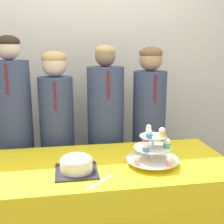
% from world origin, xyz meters
% --- Properties ---
extents(wall_back, '(9.00, 0.06, 2.70)m').
position_xyz_m(wall_back, '(0.00, 1.44, 1.35)').
color(wall_back, beige).
rests_on(wall_back, ground_plane).
extents(table, '(1.73, 0.74, 0.74)m').
position_xyz_m(table, '(0.00, 0.37, 0.37)').
color(table, yellow).
rests_on(table, ground_plane).
extents(round_cake, '(0.25, 0.25, 0.11)m').
position_xyz_m(round_cake, '(-0.15, 0.26, 0.79)').
color(round_cake, '#232328').
rests_on(round_cake, table).
extents(cake_knife, '(0.17, 0.18, 0.01)m').
position_xyz_m(cake_knife, '(-0.05, 0.07, 0.74)').
color(cake_knife, silver).
rests_on(cake_knife, table).
extents(cupcake_stand, '(0.33, 0.33, 0.25)m').
position_xyz_m(cupcake_stand, '(0.34, 0.29, 0.85)').
color(cupcake_stand, silver).
rests_on(cupcake_stand, table).
extents(student_0, '(0.29, 0.30, 1.57)m').
position_xyz_m(student_0, '(-0.61, 0.96, 0.74)').
color(student_0, '#384266').
rests_on(student_0, ground_plane).
extents(student_1, '(0.28, 0.28, 1.45)m').
position_xyz_m(student_1, '(-0.27, 0.96, 0.70)').
color(student_1, '#384266').
rests_on(student_1, ground_plane).
extents(student_2, '(0.31, 0.31, 1.50)m').
position_xyz_m(student_2, '(0.13, 0.96, 0.70)').
color(student_2, '#384266').
rests_on(student_2, ground_plane).
extents(student_3, '(0.28, 0.29, 1.48)m').
position_xyz_m(student_3, '(0.52, 0.96, 0.71)').
color(student_3, '#384266').
rests_on(student_3, ground_plane).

